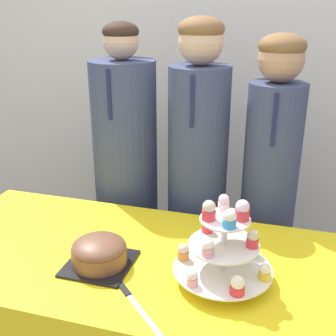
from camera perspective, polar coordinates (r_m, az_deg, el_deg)
wall_back at (r=2.63m, az=6.03°, el=15.12°), size 9.00×0.06×2.70m
round_cake at (r=1.51m, az=-9.32°, el=-11.17°), size 0.22×0.22×0.11m
cake_knife at (r=1.38m, az=-5.15°, el=-17.04°), size 0.23×0.22×0.01m
cupcake_stand at (r=1.39m, az=7.70°, el=-10.48°), size 0.33×0.33×0.29m
student_0 at (r=2.17m, az=-5.60°, el=-3.17°), size 0.32×0.32×1.56m
student_1 at (r=2.06m, az=3.91°, el=-3.39°), size 0.28×0.29×1.59m
student_2 at (r=2.03m, az=13.31°, el=-4.84°), size 0.25×0.26×1.52m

